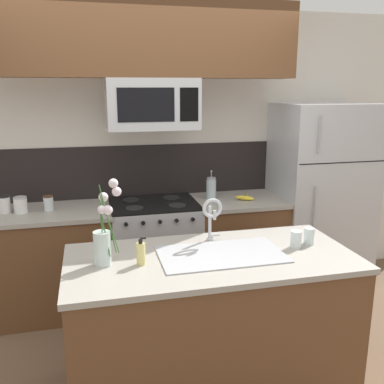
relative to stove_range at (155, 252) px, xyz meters
The scene contains 21 objects.
ground_plane 1.01m from the stove_range, 90.00° to the right, with size 10.00×10.00×0.00m, color brown.
rear_partition 0.97m from the stove_range, 51.72° to the left, with size 5.20×0.10×2.60m, color silver.
splash_band 0.76m from the stove_range, 90.00° to the left, with size 3.44×0.01×0.48m, color black.
back_counter_left 0.85m from the stove_range, behind, with size 0.97×0.65×0.91m.
back_counter_right 0.78m from the stove_range, ahead, with size 0.83×0.65×0.91m.
stove_range is the anchor object (origin of this frame).
microwave 1.31m from the stove_range, 89.84° to the right, with size 0.74×0.40×0.41m.
upper_cabinet_band 1.82m from the stove_range, 144.05° to the right, with size 2.50×0.34×0.60m, color brown.
refrigerator 1.67m from the stove_range, ahead, with size 0.87×0.74×1.77m.
storage_jar_tall 1.33m from the stove_range, behind, with size 0.09×0.09×0.15m.
storage_jar_medium 1.21m from the stove_range, behind, with size 0.11×0.11×0.13m.
storage_jar_short 1.02m from the stove_range, behind, with size 0.08×0.08×0.13m.
banana_bunch 0.96m from the stove_range, ahead, with size 0.19×0.12×0.08m.
french_press 0.77m from the stove_range, ahead, with size 0.09×0.09×0.27m.
island_counter 1.26m from the stove_range, 82.50° to the right, with size 1.76×0.83×0.91m.
kitchen_sink 1.33m from the stove_range, 79.78° to the right, with size 0.76×0.44×0.16m.
sink_faucet 1.24m from the stove_range, 77.65° to the right, with size 0.14×0.14×0.31m.
dish_soap_bottle 1.41m from the stove_range, 101.88° to the right, with size 0.06×0.05×0.16m.
drinking_glass 1.53m from the stove_range, 59.73° to the right, with size 0.07×0.07×0.11m.
spare_glass 1.55m from the stove_range, 55.20° to the right, with size 0.07×0.07×0.11m.
flower_vase 1.45m from the stove_range, 110.97° to the right, with size 0.17×0.14×0.50m.
Camera 1 is at (-0.53, -2.69, 1.91)m, focal length 40.00 mm.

